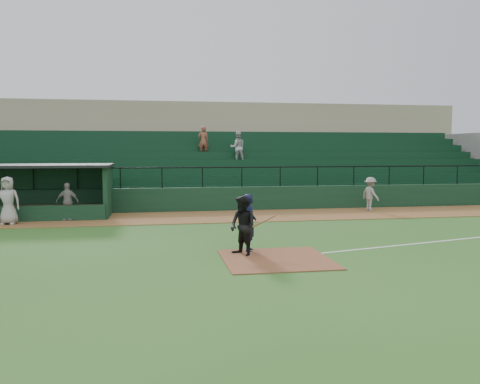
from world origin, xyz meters
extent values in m
plane|color=#2B5A1D|center=(0.00, 0.00, 0.00)|extent=(90.00, 90.00, 0.00)
cube|color=brown|center=(0.00, 8.00, 0.01)|extent=(40.00, 4.00, 0.03)
cube|color=brown|center=(0.00, -1.00, 0.01)|extent=(3.00, 3.00, 0.03)
cube|color=#10321D|center=(0.00, 10.20, 0.60)|extent=(36.00, 0.35, 1.20)
cylinder|color=black|center=(0.00, 10.20, 2.20)|extent=(36.00, 0.06, 0.06)
cube|color=slate|center=(0.00, 15.10, 1.80)|extent=(36.00, 9.00, 3.60)
cube|color=#0E331C|center=(0.00, 14.60, 2.25)|extent=(34.56, 8.00, 4.05)
cube|color=gray|center=(0.00, 21.60, 3.20)|extent=(38.00, 3.00, 6.40)
cube|color=slate|center=(0.00, 19.60, 3.70)|extent=(36.00, 2.00, 0.20)
imported|color=#B4B4B4|center=(1.57, 14.90, 3.20)|extent=(0.93, 0.72, 1.91)
imported|color=brown|center=(-0.39, 15.90, 3.60)|extent=(0.66, 0.43, 1.80)
cube|color=#10321D|center=(-9.75, 10.40, 1.15)|extent=(8.50, 0.20, 2.30)
cube|color=#10321D|center=(-5.50, 9.10, 1.15)|extent=(0.20, 2.60, 2.30)
cube|color=black|center=(-9.75, 9.10, 2.36)|extent=(8.90, 3.20, 0.12)
cube|color=olive|center=(-9.75, 10.00, 0.25)|extent=(7.65, 0.40, 0.50)
cube|color=#10321D|center=(-9.75, 7.75, 0.35)|extent=(8.50, 0.12, 0.70)
imported|color=black|center=(-0.54, 0.21, 0.88)|extent=(0.58, 0.73, 1.76)
cylinder|color=olive|center=(-0.14, 0.01, 0.95)|extent=(0.79, 0.34, 0.35)
imported|color=black|center=(-0.85, -0.33, 0.87)|extent=(1.01, 1.07, 1.75)
imported|color=gray|center=(7.28, 8.73, 0.87)|extent=(0.92, 1.22, 1.68)
imported|color=gray|center=(-7.10, 7.82, 0.85)|extent=(1.01, 0.55, 1.64)
imported|color=#ABA5A0|center=(-9.29, 7.05, 1.01)|extent=(1.01, 0.70, 1.96)
camera|label=1|loc=(-3.34, -14.24, 3.11)|focal=36.75mm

